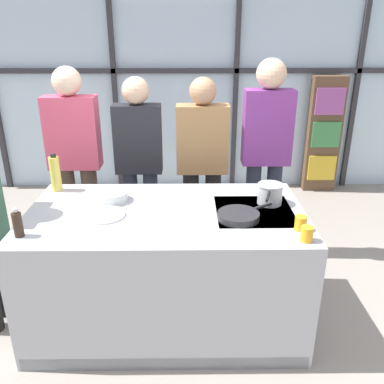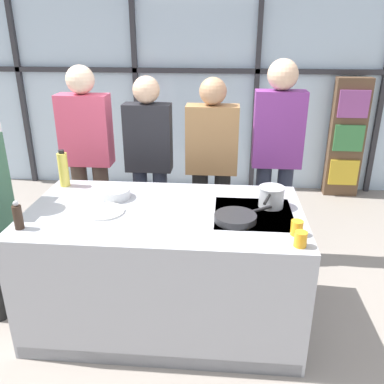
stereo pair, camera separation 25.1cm
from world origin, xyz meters
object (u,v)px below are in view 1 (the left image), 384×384
object	(u,v)px
spectator_center_right	(202,160)
juice_glass_far	(301,223)
frying_pan	(239,215)
juice_glass_near	(307,234)
white_plate	(104,215)
oil_bottle	(55,173)
spectator_far_left	(75,154)
pepper_grinder	(18,224)
spectator_center_left	(139,158)
spectator_far_right	(266,148)
saucepan	(270,193)
mixing_bowl	(112,196)

from	to	relation	value
spectator_center_right	juice_glass_far	bearing A→B (deg)	114.14
frying_pan	juice_glass_near	size ratio (longest dim) A/B	4.76
frying_pan	white_plate	size ratio (longest dim) A/B	1.57
frying_pan	oil_bottle	distance (m)	1.43
oil_bottle	juice_glass_far	size ratio (longest dim) A/B	3.19
spectator_far_left	frying_pan	world-z (taller)	spectator_far_left
pepper_grinder	oil_bottle	bearing A→B (deg)	89.22
spectator_center_right	frying_pan	distance (m)	1.12
spectator_center_left	spectator_far_right	xyz separation A→B (m)	(1.14, -0.00, 0.09)
spectator_far_right	white_plate	bearing A→B (deg)	39.81
spectator_far_left	spectator_far_right	bearing A→B (deg)	180.00
frying_pan	saucepan	size ratio (longest dim) A/B	1.35
spectator_far_left	spectator_far_right	world-z (taller)	spectator_far_right
spectator_center_left	white_plate	xyz separation A→B (m)	(-0.12, -1.05, -0.06)
frying_pan	oil_bottle	size ratio (longest dim) A/B	1.49
spectator_far_left	oil_bottle	bearing A→B (deg)	90.52
spectator_center_right	frying_pan	size ratio (longest dim) A/B	3.84
oil_bottle	juice_glass_near	bearing A→B (deg)	-25.55
frying_pan	mixing_bowl	bearing A→B (deg)	160.96
frying_pan	spectator_center_left	bearing A→B (deg)	125.11
saucepan	white_plate	world-z (taller)	saucepan
white_plate	oil_bottle	size ratio (longest dim) A/B	0.95
spectator_center_left	juice_glass_far	size ratio (longest dim) A/B	18.33
white_plate	mixing_bowl	world-z (taller)	mixing_bowl
spectator_center_right	juice_glass_near	bearing A→B (deg)	111.96
spectator_center_right	juice_glass_far	distance (m)	1.38
spectator_center_left	juice_glass_near	bearing A→B (deg)	129.01
saucepan	pepper_grinder	size ratio (longest dim) A/B	1.72
saucepan	mixing_bowl	size ratio (longest dim) A/B	1.40
white_plate	juice_glass_near	size ratio (longest dim) A/B	3.03
spectator_center_left	juice_glass_near	distance (m)	1.80
spectator_center_right	saucepan	distance (m)	0.96
white_plate	oil_bottle	world-z (taller)	oil_bottle
spectator_far_left	spectator_center_right	world-z (taller)	spectator_far_left
spectator_center_right	juice_glass_far	size ratio (longest dim) A/B	18.28
oil_bottle	mixing_bowl	bearing A→B (deg)	-24.59
frying_pan	white_plate	world-z (taller)	frying_pan
mixing_bowl	juice_glass_near	world-z (taller)	juice_glass_near
spectator_center_left	juice_glass_near	xyz separation A→B (m)	(1.13, -1.40, -0.02)
spectator_center_left	spectator_center_right	bearing A→B (deg)	-180.00
white_plate	juice_glass_far	xyz separation A→B (m)	(1.25, -0.21, 0.04)
spectator_center_left	frying_pan	size ratio (longest dim) A/B	3.85
juice_glass_near	spectator_far_left	bearing A→B (deg)	140.59
white_plate	juice_glass_far	size ratio (longest dim) A/B	3.03
juice_glass_far	spectator_far_right	bearing A→B (deg)	89.76
juice_glass_far	spectator_center_left	bearing A→B (deg)	132.00
spectator_far_left	spectator_center_right	size ratio (longest dim) A/B	1.05
pepper_grinder	juice_glass_far	xyz separation A→B (m)	(1.70, 0.07, -0.04)
spectator_center_right	frying_pan	xyz separation A→B (m)	(0.20, -1.10, -0.03)
saucepan	juice_glass_far	size ratio (longest dim) A/B	3.53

